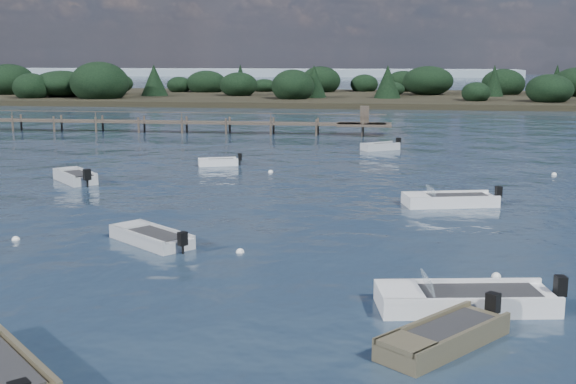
# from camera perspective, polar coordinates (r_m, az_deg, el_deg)

# --- Properties ---
(ground) EXTENTS (400.00, 400.00, 0.00)m
(ground) POSITION_cam_1_polar(r_m,az_deg,el_deg) (79.78, 3.40, 5.48)
(ground) COLOR #172536
(ground) RESTS_ON ground
(dinghy_mid_white_b) EXTENTS (5.01, 2.74, 1.22)m
(dinghy_mid_white_b) POSITION_cam_1_polar(r_m,az_deg,el_deg) (36.86, 12.65, -0.78)
(dinghy_mid_white_b) COLOR white
(dinghy_mid_white_b) RESTS_ON ground
(dinghy_mid_white_a) EXTENTS (5.67, 2.74, 1.30)m
(dinghy_mid_white_a) POSITION_cam_1_polar(r_m,az_deg,el_deg) (22.22, 13.77, -8.52)
(dinghy_mid_white_a) COLOR white
(dinghy_mid_white_a) RESTS_ON ground
(dinghy_extra_a) EXTENTS (3.66, 4.01, 1.17)m
(dinghy_extra_a) POSITION_cam_1_polar(r_m,az_deg,el_deg) (19.38, 12.22, -11.40)
(dinghy_extra_a) COLOR brown
(dinghy_extra_a) RESTS_ON ground
(tender_far_white) EXTENTS (2.97, 1.84, 1.00)m
(tender_far_white) POSITION_cam_1_polar(r_m,az_deg,el_deg) (49.08, -5.54, 2.26)
(tender_far_white) COLOR white
(tender_far_white) RESTS_ON ground
(dinghy_mid_grey) EXTENTS (4.00, 3.64, 1.08)m
(dinghy_mid_grey) POSITION_cam_1_polar(r_m,az_deg,el_deg) (29.34, -10.77, -3.70)
(dinghy_mid_grey) COLOR #B7BBBE
(dinghy_mid_grey) RESTS_ON ground
(tender_far_grey) EXTENTS (3.53, 3.64, 1.30)m
(tender_far_grey) POSITION_cam_1_polar(r_m,az_deg,el_deg) (44.41, -16.46, 1.01)
(tender_far_grey) COLOR #B7BBBE
(tender_far_grey) RESTS_ON ground
(tender_far_grey_b) EXTENTS (3.21, 2.63, 1.15)m
(tender_far_grey_b) POSITION_cam_1_polar(r_m,az_deg,el_deg) (57.27, 7.30, 3.47)
(tender_far_grey_b) COLOR #B7BBBE
(tender_far_grey_b) RESTS_ON ground
(buoy_b) EXTENTS (0.32, 0.32, 0.32)m
(buoy_b) POSITION_cam_1_polar(r_m,az_deg,el_deg) (25.56, 16.13, -6.47)
(buoy_b) COLOR white
(buoy_b) RESTS_ON ground
(buoy_c) EXTENTS (0.32, 0.32, 0.32)m
(buoy_c) POSITION_cam_1_polar(r_m,az_deg,el_deg) (31.34, -20.71, -3.57)
(buoy_c) COLOR white
(buoy_c) RESTS_ON ground
(buoy_e) EXTENTS (0.32, 0.32, 0.32)m
(buoy_e) POSITION_cam_1_polar(r_m,az_deg,el_deg) (46.07, -1.38, 1.57)
(buoy_e) COLOR white
(buoy_e) RESTS_ON ground
(buoy_extra_a) EXTENTS (0.32, 0.32, 0.32)m
(buoy_extra_a) POSITION_cam_1_polar(r_m,az_deg,el_deg) (48.03, 20.29, 1.28)
(buoy_extra_a) COLOR white
(buoy_extra_a) RESTS_ON ground
(buoy_extra_b) EXTENTS (0.32, 0.32, 0.32)m
(buoy_extra_b) POSITION_cam_1_polar(r_m,az_deg,el_deg) (27.56, -3.81, -4.79)
(buoy_extra_b) COLOR white
(buoy_extra_b) RESTS_ON ground
(jetty) EXTENTS (64.50, 3.20, 3.40)m
(jetty) POSITION_cam_1_polar(r_m,az_deg,el_deg) (72.92, -14.70, 5.42)
(jetty) COLOR #4E4439
(jetty) RESTS_ON ground
(far_headland) EXTENTS (190.00, 40.00, 5.80)m
(far_headland) POSITION_cam_1_polar(r_m,az_deg,el_deg) (120.89, 16.87, 7.79)
(far_headland) COLOR black
(far_headland) RESTS_ON ground
(distant_haze) EXTENTS (280.00, 20.00, 2.40)m
(distant_haze) POSITION_cam_1_polar(r_m,az_deg,el_deg) (267.10, -13.61, 8.94)
(distant_haze) COLOR #8A9DAA
(distant_haze) RESTS_ON ground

